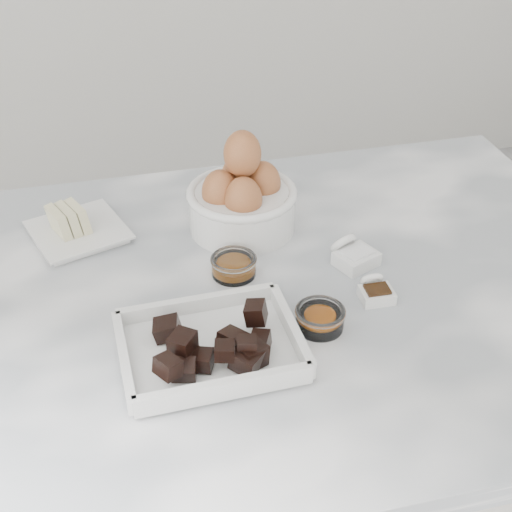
{
  "coord_description": "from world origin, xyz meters",
  "views": [
    {
      "loc": [
        -0.19,
        -0.81,
        1.59
      ],
      "look_at": [
        0.02,
        0.03,
        0.98
      ],
      "focal_mm": 50.0,
      "sensor_mm": 36.0,
      "label": 1
    }
  ],
  "objects": [
    {
      "name": "cabinet",
      "position": [
        0.0,
        0.0,
        0.45
      ],
      "size": [
        1.1,
        0.7,
        0.9
      ],
      "primitive_type": "cube",
      "color": "beige",
      "rests_on": "ground"
    },
    {
      "name": "sugar_ramekin",
      "position": [
        -0.01,
        0.19,
        0.96
      ],
      "size": [
        0.08,
        0.08,
        0.04
      ],
      "color": "white",
      "rests_on": "marble_slab"
    },
    {
      "name": "egg_bowl",
      "position": [
        0.03,
        0.17,
        1.0
      ],
      "size": [
        0.18,
        0.18,
        0.17
      ],
      "color": "white",
      "rests_on": "marble_slab"
    },
    {
      "name": "zest_bowl",
      "position": [
        0.08,
        -0.1,
        0.96
      ],
      "size": [
        0.07,
        0.07,
        0.03
      ],
      "color": "white",
      "rests_on": "marble_slab"
    },
    {
      "name": "honey_bowl",
      "position": [
        -0.01,
        0.05,
        0.96
      ],
      "size": [
        0.07,
        0.07,
        0.03
      ],
      "color": "white",
      "rests_on": "marble_slab"
    },
    {
      "name": "chocolate_dish",
      "position": [
        -0.08,
        -0.12,
        0.96
      ],
      "size": [
        0.24,
        0.19,
        0.06
      ],
      "color": "white",
      "rests_on": "marble_slab"
    },
    {
      "name": "marble_slab",
      "position": [
        0.0,
        0.0,
        0.92
      ],
      "size": [
        1.2,
        0.8,
        0.04
      ],
      "primitive_type": "cube",
      "color": "white",
      "rests_on": "cabinet"
    },
    {
      "name": "butter_plate",
      "position": [
        -0.24,
        0.21,
        0.96
      ],
      "size": [
        0.18,
        0.18,
        0.06
      ],
      "color": "white",
      "rests_on": "marble_slab"
    },
    {
      "name": "salt_spoon",
      "position": [
        0.18,
        0.03,
        0.96
      ],
      "size": [
        0.08,
        0.09,
        0.05
      ],
      "color": "white",
      "rests_on": "marble_slab"
    },
    {
      "name": "vanilla_spoon",
      "position": [
        0.18,
        -0.06,
        0.95
      ],
      "size": [
        0.05,
        0.06,
        0.04
      ],
      "color": "white",
      "rests_on": "marble_slab"
    }
  ]
}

